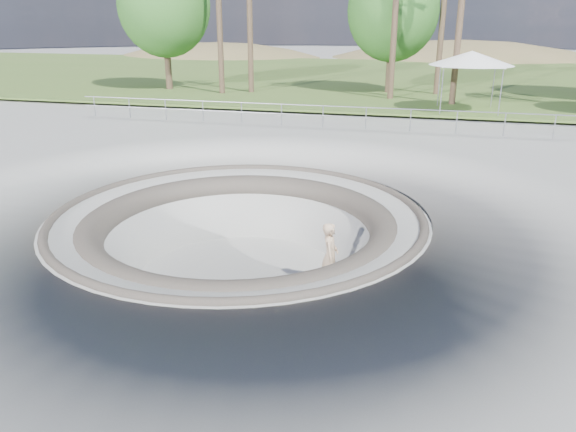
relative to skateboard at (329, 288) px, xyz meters
name	(u,v)px	position (x,y,z in m)	size (l,w,h in m)	color
ground	(239,214)	(-2.61, 0.18, 1.83)	(180.00, 180.00, 0.00)	#9D9C98
skate_bowl	(241,274)	(-2.61, 0.18, 0.00)	(14.00, 14.00, 4.10)	#9D9C98
grass_strip	(374,77)	(-2.61, 34.18, 2.05)	(180.00, 36.00, 0.12)	#456327
distant_hills	(422,119)	(1.17, 57.35, -5.19)	(103.20, 45.00, 28.60)	brown
safety_railing	(323,116)	(-2.61, 12.18, 2.52)	(25.00, 0.06, 1.03)	gray
skateboard	(329,288)	(0.00, 0.00, 0.00)	(0.89, 0.55, 0.09)	olive
skater	(330,256)	(0.00, 0.00, 0.95)	(0.68, 0.44, 1.86)	tan
canopy_white	(472,58)	(4.05, 18.18, 4.81)	(6.11, 6.11, 3.09)	gray
bushy_tree_left	(164,5)	(-15.44, 22.63, 7.53)	(6.18, 5.62, 8.91)	brown
bushy_tree_mid	(393,11)	(-0.65, 24.65, 7.17)	(5.78, 5.25, 8.33)	brown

